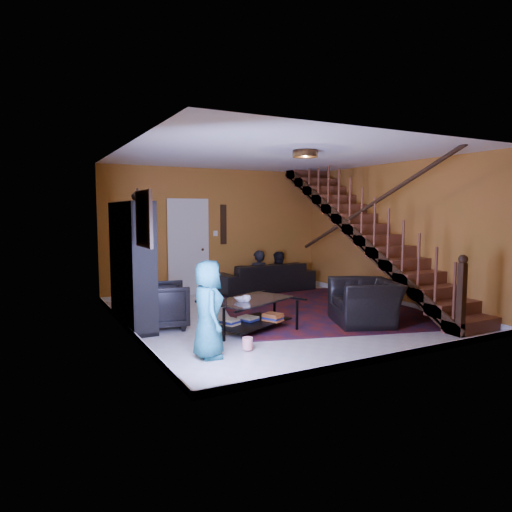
{
  "coord_description": "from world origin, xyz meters",
  "views": [
    {
      "loc": [
        -4.04,
        -6.83,
        1.85
      ],
      "look_at": [
        -0.24,
        0.4,
        1.05
      ],
      "focal_mm": 32.0,
      "sensor_mm": 36.0,
      "label": 1
    }
  ],
  "objects_px": {
    "armchair_left": "(162,305)",
    "coffee_table": "(251,312)",
    "sofa": "(265,277)",
    "bookshelf": "(132,266)",
    "armchair_right": "(365,302)"
  },
  "relations": [
    {
      "from": "armchair_left",
      "to": "coffee_table",
      "type": "relative_size",
      "value": 0.54
    },
    {
      "from": "sofa",
      "to": "armchair_left",
      "type": "height_order",
      "value": "armchair_left"
    },
    {
      "from": "bookshelf",
      "to": "coffee_table",
      "type": "relative_size",
      "value": 1.34
    },
    {
      "from": "armchair_left",
      "to": "armchair_right",
      "type": "xyz_separation_m",
      "value": [
        3.01,
        -1.3,
        -0.0
      ]
    },
    {
      "from": "sofa",
      "to": "coffee_table",
      "type": "height_order",
      "value": "sofa"
    },
    {
      "from": "bookshelf",
      "to": "sofa",
      "type": "distance_m",
      "value": 3.85
    },
    {
      "from": "armchair_right",
      "to": "armchair_left",
      "type": "bearing_deg",
      "value": -91.15
    },
    {
      "from": "armchair_right",
      "to": "coffee_table",
      "type": "xyz_separation_m",
      "value": [
        -1.84,
        0.5,
        -0.08
      ]
    },
    {
      "from": "coffee_table",
      "to": "bookshelf",
      "type": "bearing_deg",
      "value": 140.65
    },
    {
      "from": "sofa",
      "to": "armchair_right",
      "type": "distance_m",
      "value": 3.46
    },
    {
      "from": "sofa",
      "to": "bookshelf",
      "type": "bearing_deg",
      "value": 26.1
    },
    {
      "from": "armchair_right",
      "to": "sofa",
      "type": "bearing_deg",
      "value": -158.27
    },
    {
      "from": "bookshelf",
      "to": "armchair_right",
      "type": "distance_m",
      "value": 3.85
    },
    {
      "from": "armchair_left",
      "to": "armchair_right",
      "type": "distance_m",
      "value": 3.28
    },
    {
      "from": "armchair_left",
      "to": "armchair_right",
      "type": "relative_size",
      "value": 0.72
    }
  ]
}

